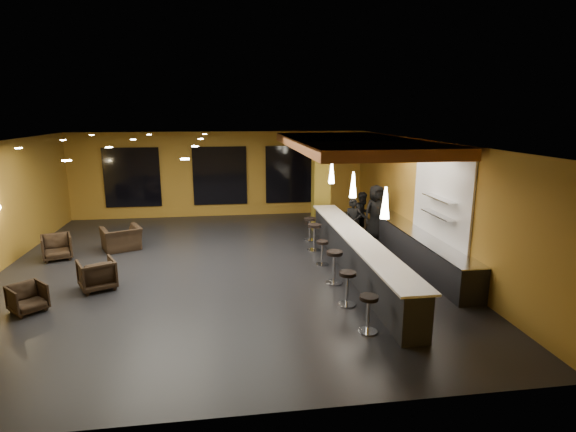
{
  "coord_description": "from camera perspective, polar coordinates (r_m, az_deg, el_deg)",
  "views": [
    {
      "loc": [
        0.19,
        -12.2,
        4.3
      ],
      "look_at": [
        2.0,
        0.5,
        1.3
      ],
      "focal_mm": 28.0,
      "sensor_mm": 36.0,
      "label": 1
    }
  ],
  "objects": [
    {
      "name": "floor",
      "position": [
        12.96,
        -8.53,
        -6.61
      ],
      "size": [
        12.0,
        13.0,
        0.1
      ],
      "primitive_type": "cube",
      "color": "black",
      "rests_on": "ground"
    },
    {
      "name": "ceiling",
      "position": [
        12.23,
        -9.11,
        9.48
      ],
      "size": [
        12.0,
        13.0,
        0.1
      ],
      "primitive_type": "cube",
      "color": "black"
    },
    {
      "name": "wall_back",
      "position": [
        18.93,
        -8.64,
        5.27
      ],
      "size": [
        12.0,
        0.1,
        3.5
      ],
      "primitive_type": "cube",
      "color": "olive",
      "rests_on": "floor"
    },
    {
      "name": "wall_front",
      "position": [
        6.2,
        -9.34,
        -11.28
      ],
      "size": [
        12.0,
        0.1,
        3.5
      ],
      "primitive_type": "cube",
      "color": "olive",
      "rests_on": "floor"
    },
    {
      "name": "wall_right",
      "position": [
        13.77,
        17.24,
        1.89
      ],
      "size": [
        0.1,
        13.0,
        3.5
      ],
      "primitive_type": "cube",
      "color": "olive",
      "rests_on": "floor"
    },
    {
      "name": "wood_soffit",
      "position": [
        13.77,
        8.07,
        9.12
      ],
      "size": [
        3.6,
        8.0,
        0.28
      ],
      "primitive_type": "cube",
      "color": "#B06233",
      "rests_on": "ceiling"
    },
    {
      "name": "window_left",
      "position": [
        19.18,
        -19.18,
        4.64
      ],
      "size": [
        2.2,
        0.06,
        2.4
      ],
      "primitive_type": "cube",
      "color": "black",
      "rests_on": "wall_back"
    },
    {
      "name": "window_center",
      "position": [
        18.82,
        -8.64,
        5.07
      ],
      "size": [
        2.2,
        0.06,
        2.4
      ],
      "primitive_type": "cube",
      "color": "black",
      "rests_on": "wall_back"
    },
    {
      "name": "window_right",
      "position": [
        19.03,
        0.47,
        5.3
      ],
      "size": [
        2.2,
        0.06,
        2.4
      ],
      "primitive_type": "cube",
      "color": "black",
      "rests_on": "wall_back"
    },
    {
      "name": "tile_backsplash",
      "position": [
        12.81,
        18.83,
        2.11
      ],
      "size": [
        0.06,
        3.2,
        2.4
      ],
      "primitive_type": "cube",
      "color": "white",
      "rests_on": "wall_right"
    },
    {
      "name": "bar_counter",
      "position": [
        12.32,
        8.64,
        -4.95
      ],
      "size": [
        0.6,
        8.0,
        1.0
      ],
      "primitive_type": "cube",
      "color": "black",
      "rests_on": "floor"
    },
    {
      "name": "bar_top",
      "position": [
        12.17,
        8.73,
        -2.6
      ],
      "size": [
        0.78,
        8.1,
        0.05
      ],
      "primitive_type": "cube",
      "color": "white",
      "rests_on": "bar_counter"
    },
    {
      "name": "prep_counter",
      "position": [
        13.48,
        16.21,
        -4.07
      ],
      "size": [
        0.7,
        6.0,
        0.86
      ],
      "primitive_type": "cube",
      "color": "black",
      "rests_on": "floor"
    },
    {
      "name": "prep_top",
      "position": [
        13.36,
        16.34,
        -2.2
      ],
      "size": [
        0.72,
        6.0,
        0.03
      ],
      "primitive_type": "cube",
      "color": "silver",
      "rests_on": "prep_counter"
    },
    {
      "name": "wall_shelf_lower",
      "position": [
        12.65,
        18.54,
        0.14
      ],
      "size": [
        0.3,
        1.5,
        0.03
      ],
      "primitive_type": "cube",
      "color": "silver",
      "rests_on": "wall_right"
    },
    {
      "name": "wall_shelf_upper",
      "position": [
        12.56,
        18.68,
        2.14
      ],
      "size": [
        0.3,
        1.5,
        0.03
      ],
      "primitive_type": "cube",
      "color": "silver",
      "rests_on": "wall_right"
    },
    {
      "name": "column",
      "position": [
        16.38,
        4.2,
        4.16
      ],
      "size": [
        0.6,
        0.6,
        3.5
      ],
      "primitive_type": "cube",
      "color": "olive",
      "rests_on": "floor"
    },
    {
      "name": "pendant_0",
      "position": [
        10.02,
        12.25,
        1.64
      ],
      "size": [
        0.2,
        0.2,
        0.7
      ],
      "primitive_type": "cone",
      "color": "white",
      "rests_on": "wood_soffit"
    },
    {
      "name": "pendant_1",
      "position": [
        12.36,
        8.27,
        3.94
      ],
      "size": [
        0.2,
        0.2,
        0.7
      ],
      "primitive_type": "cone",
      "color": "white",
      "rests_on": "wood_soffit"
    },
    {
      "name": "pendant_2",
      "position": [
        14.75,
        5.56,
        5.5
      ],
      "size": [
        0.2,
        0.2,
        0.7
      ],
      "primitive_type": "cone",
      "color": "white",
      "rests_on": "wood_soffit"
    },
    {
      "name": "staff_a",
      "position": [
        14.89,
        8.24,
        -0.73
      ],
      "size": [
        0.62,
        0.48,
        1.52
      ],
      "primitive_type": "imported",
      "rotation": [
        0.0,
        0.0,
        -0.23
      ],
      "color": "black",
      "rests_on": "floor"
    },
    {
      "name": "staff_b",
      "position": [
        15.88,
        9.49,
        0.21
      ],
      "size": [
        0.95,
        0.87,
        1.58
      ],
      "primitive_type": "imported",
      "rotation": [
        0.0,
        0.0,
        0.43
      ],
      "color": "black",
      "rests_on": "floor"
    },
    {
      "name": "staff_c",
      "position": [
        15.54,
        11.1,
        0.43
      ],
      "size": [
        1.05,
        0.82,
        1.88
      ],
      "primitive_type": "imported",
      "rotation": [
        0.0,
        0.0,
        0.27
      ],
      "color": "black",
      "rests_on": "floor"
    },
    {
      "name": "armchair_a",
      "position": [
        11.49,
        -30.17,
        -9.0
      ],
      "size": [
        0.96,
        0.96,
        0.63
      ],
      "primitive_type": "imported",
      "rotation": [
        0.0,
        0.0,
        0.74
      ],
      "color": "black",
      "rests_on": "floor"
    },
    {
      "name": "armchair_b",
      "position": [
        12.12,
        -23.09,
        -6.82
      ],
      "size": [
        1.09,
        1.1,
        0.76
      ],
      "primitive_type": "imported",
      "rotation": [
        0.0,
        0.0,
        3.6
      ],
      "color": "black",
      "rests_on": "floor"
    },
    {
      "name": "armchair_c",
      "position": [
        15.01,
        -27.29,
        -3.52
      ],
      "size": [
        1.03,
        1.05,
        0.75
      ],
      "primitive_type": "imported",
      "rotation": [
        0.0,
        0.0,
        0.36
      ],
      "color": "black",
      "rests_on": "floor"
    },
    {
      "name": "armchair_d",
      "position": [
        15.19,
        -20.39,
        -2.68
      ],
      "size": [
        1.45,
        1.37,
        0.74
      ],
      "primitive_type": "imported",
      "rotation": [
        0.0,
        0.0,
        3.57
      ],
      "color": "black",
      "rests_on": "floor"
    },
    {
      "name": "bar_stool_0",
      "position": [
        9.18,
        10.19,
        -11.55
      ],
      "size": [
        0.39,
        0.39,
        0.77
      ],
      "rotation": [
        0.0,
        0.0,
        -0.4
      ],
      "color": "silver",
      "rests_on": "floor"
    },
    {
      "name": "bar_stool_1",
      "position": [
        10.3,
        7.54,
        -8.55
      ],
      "size": [
        0.4,
        0.4,
        0.8
      ],
      "rotation": [
        0.0,
        0.0,
        -0.23
      ],
      "color": "silver",
      "rests_on": "floor"
    },
    {
      "name": "bar_stool_2",
      "position": [
        11.51,
        5.89,
        -5.94
      ],
      "size": [
        0.43,
        0.43,
        0.85
      ],
      "rotation": [
        0.0,
        0.0,
        0.28
      ],
      "color": "silver",
      "rests_on": "floor"
    },
    {
      "name": "bar_stool_3",
      "position": [
        12.85,
        4.37,
        -4.28
      ],
      "size": [
        0.36,
        0.36,
        0.71
      ],
      "rotation": [
        0.0,
        0.0,
        -0.27
      ],
      "color": "silver",
      "rests_on": "floor"
    },
    {
      "name": "bar_stool_4",
      "position": [
        14.12,
        3.36,
        -2.27
      ],
      "size": [
        0.43,
        0.43,
        0.86
      ],
      "rotation": [
        0.0,
        0.0,
        -0.15
      ],
      "color": "silver",
      "rests_on": "floor"
    },
    {
      "name": "bar_stool_5",
      "position": [
        15.22,
        2.78,
        -1.28
      ],
      "size": [
        0.4,
        0.4,
        0.8
      ],
      "rotation": [
        0.0,
        0.0,
        -0.15
      ],
      "color": "silver",
      "rests_on": "floor"
    }
  ]
}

